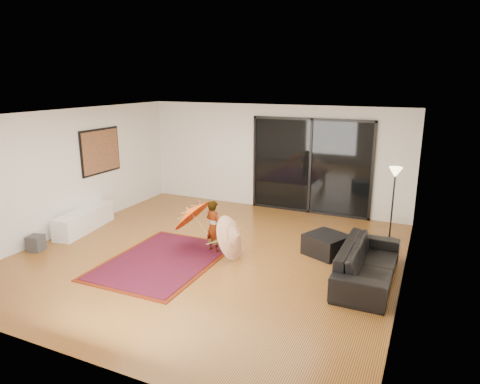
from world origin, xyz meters
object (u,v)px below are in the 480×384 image
Objects in this scene: ottoman at (326,244)px; child at (214,226)px; sofa at (368,263)px; media_console at (84,220)px.

child reaches higher than ottoman.
sofa is 1.22m from ottoman.
sofa reaches higher than ottoman.
sofa is at bearing -42.54° from ottoman.
media_console is at bearing 20.79° from child.
media_console is 3.26m from child.
ottoman is 0.67× the size of child.
child reaches higher than media_console.
media_console is at bearing 90.81° from sofa.
sofa is at bearing -8.26° from media_console.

